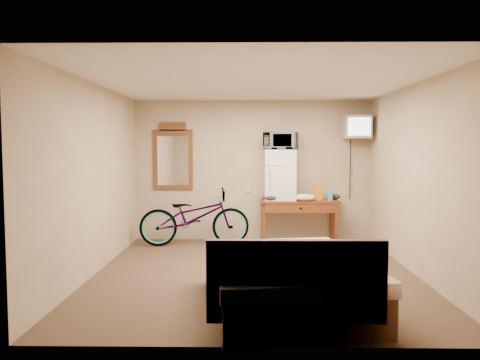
{
  "coord_description": "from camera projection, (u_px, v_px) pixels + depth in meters",
  "views": [
    {
      "loc": [
        -0.11,
        -6.09,
        1.66
      ],
      "look_at": [
        -0.2,
        0.57,
        1.2
      ],
      "focal_mm": 35.0,
      "sensor_mm": 36.0,
      "label": 1
    }
  ],
  "objects": [
    {
      "name": "wall_mirror",
      "position": [
        173.0,
        157.0,
        8.37
      ],
      "size": [
        0.7,
        0.04,
        1.2
      ],
      "color": "brown",
      "rests_on": "room"
    },
    {
      "name": "desk",
      "position": [
        299.0,
        207.0,
        8.13
      ],
      "size": [
        1.35,
        0.54,
        0.75
      ],
      "color": "maroon",
      "rests_on": "floor"
    },
    {
      "name": "room",
      "position": [
        255.0,
        179.0,
        6.1
      ],
      "size": [
        4.6,
        4.64,
        2.5
      ],
      "color": "#503C28",
      "rests_on": "ground"
    },
    {
      "name": "snack_bag",
      "position": [
        318.0,
        192.0,
        8.11
      ],
      "size": [
        0.14,
        0.08,
        0.27
      ],
      "primitive_type": "cube",
      "rotation": [
        0.0,
        0.0,
        0.03
      ],
      "color": "#CA7212",
      "rests_on": "desk"
    },
    {
      "name": "bed",
      "position": [
        287.0,
        281.0,
        4.8
      ],
      "size": [
        1.8,
        2.23,
        0.9
      ],
      "color": "brown",
      "rests_on": "floor"
    },
    {
      "name": "crt_television",
      "position": [
        357.0,
        127.0,
        8.04
      ],
      "size": [
        0.46,
        0.57,
        0.39
      ],
      "color": "black",
      "rests_on": "room"
    },
    {
      "name": "blue_cup",
      "position": [
        330.0,
        196.0,
        8.07
      ],
      "size": [
        0.08,
        0.08,
        0.14
      ],
      "primitive_type": "cylinder",
      "color": "#3BA5CA",
      "rests_on": "desk"
    },
    {
      "name": "cloth_dark_a",
      "position": [
        271.0,
        198.0,
        8.01
      ],
      "size": [
        0.29,
        0.22,
        0.11
      ],
      "primitive_type": "ellipsoid",
      "color": "black",
      "rests_on": "desk"
    },
    {
      "name": "cloth_cream",
      "position": [
        304.0,
        197.0,
        8.01
      ],
      "size": [
        0.38,
        0.3,
        0.12
      ],
      "primitive_type": "ellipsoid",
      "color": "white",
      "rests_on": "desk"
    },
    {
      "name": "cloth_dark_b",
      "position": [
        334.0,
        197.0,
        8.22
      ],
      "size": [
        0.21,
        0.17,
        0.09
      ],
      "primitive_type": "ellipsoid",
      "color": "black",
      "rests_on": "desk"
    },
    {
      "name": "bicycle",
      "position": [
        195.0,
        217.0,
        7.93
      ],
      "size": [
        1.93,
        0.89,
        0.98
      ],
      "primitive_type": "imported",
      "rotation": [
        0.0,
        0.0,
        1.71
      ],
      "color": "black",
      "rests_on": "floor"
    },
    {
      "name": "microwave",
      "position": [
        281.0,
        141.0,
        8.11
      ],
      "size": [
        0.63,
        0.5,
        0.31
      ],
      "primitive_type": "imported",
      "rotation": [
        0.0,
        0.0,
        -0.23
      ],
      "color": "white",
      "rests_on": "mini_fridge"
    },
    {
      "name": "mini_fridge",
      "position": [
        280.0,
        175.0,
        8.15
      ],
      "size": [
        0.56,
        0.54,
        0.87
      ],
      "color": "white",
      "rests_on": "desk"
    }
  ]
}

